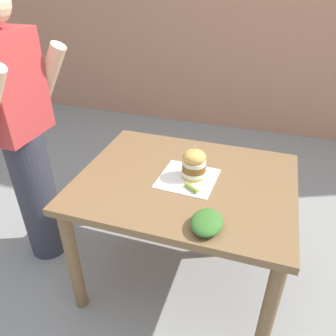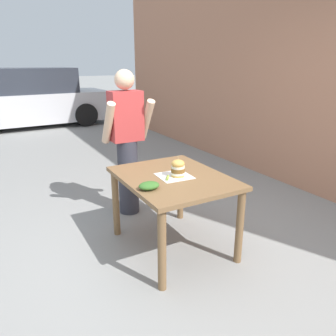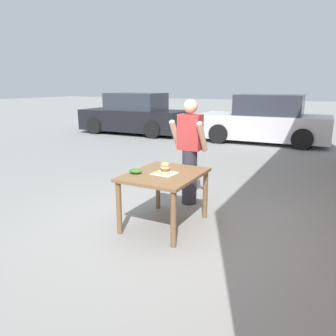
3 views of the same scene
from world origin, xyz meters
name	(u,v)px [view 2 (image 2 of 3)]	position (x,y,z in m)	size (l,w,h in m)	color
ground_plane	(173,246)	(0.00, 0.00, 0.00)	(80.00, 80.00, 0.00)	gray
patio_table	(173,187)	(0.00, 0.00, 0.64)	(0.91, 1.14, 0.75)	brown
serving_paper	(174,176)	(0.01, -0.01, 0.75)	(0.29, 0.29, 0.00)	white
sandwich	(178,168)	(0.03, -0.04, 0.83)	(0.13, 0.13, 0.20)	gold
pickle_spear	(168,178)	(-0.09, -0.06, 0.77)	(0.02, 0.02, 0.09)	#8EA83D
side_salad	(149,186)	(-0.34, -0.19, 0.78)	(0.18, 0.14, 0.06)	#386B28
diner_across_table	(127,142)	(-0.06, 0.96, 0.88)	(0.55, 0.35, 1.69)	#33333D
building_wall	(282,0)	(2.54, 1.28, 2.61)	(0.30, 10.00, 5.23)	tan
parked_car_near_curb	(32,100)	(-0.25, 7.54, 0.72)	(4.27, 1.98, 1.60)	silver
parked_car_mid_block	(277,89)	(8.91, 7.10, 0.72)	(4.31, 2.06, 1.60)	navy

